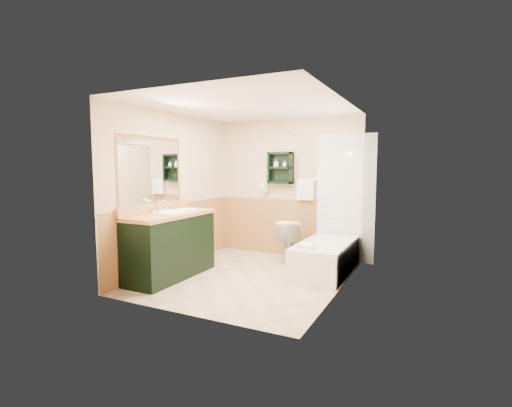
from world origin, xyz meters
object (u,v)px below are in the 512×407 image
object	(u,v)px
wall_shelf	(280,168)
soap_bottle_a	(276,165)
vanity	(171,245)
toilet	(289,240)
bathtub	(326,257)
vanity_book	(177,202)
hair_dryer	(265,187)
soap_bottle_b	(285,165)

from	to	relation	value
wall_shelf	soap_bottle_a	size ratio (longest dim) A/B	4.04
vanity	toilet	world-z (taller)	vanity
bathtub	vanity_book	bearing A→B (deg)	-158.35
hair_dryer	toilet	bearing A→B (deg)	-28.28
wall_shelf	hair_dryer	bearing A→B (deg)	175.24
hair_dryer	soap_bottle_b	bearing A→B (deg)	-4.50
vanity	vanity_book	xyz separation A→B (m)	(-0.17, 0.37, 0.57)
vanity	bathtub	bearing A→B (deg)	31.89
hair_dryer	vanity	world-z (taller)	hair_dryer
hair_dryer	bathtub	world-z (taller)	hair_dryer
vanity_book	soap_bottle_a	distance (m)	1.90
toilet	soap_bottle_a	xyz separation A→B (m)	(-0.36, 0.28, 1.25)
wall_shelf	hair_dryer	xyz separation A→B (m)	(-0.30, 0.02, -0.35)
bathtub	toilet	distance (m)	0.86
bathtub	soap_bottle_b	size ratio (longest dim) A/B	14.12
vanity_book	soap_bottle_b	xyz separation A→B (m)	(1.14, 1.52, 0.57)
soap_bottle_b	hair_dryer	bearing A→B (deg)	175.50
soap_bottle_a	toilet	bearing A→B (deg)	-38.44
vanity	hair_dryer	bearing A→B (deg)	72.79
wall_shelf	vanity	distance (m)	2.36
hair_dryer	vanity_book	size ratio (longest dim) A/B	1.06
vanity_book	vanity	bearing A→B (deg)	-77.29
toilet	wall_shelf	bearing A→B (deg)	-63.63
toilet	soap_bottle_a	size ratio (longest dim) A/B	5.18
vanity_book	soap_bottle_b	bearing A→B (deg)	41.65
wall_shelf	bathtub	world-z (taller)	wall_shelf
vanity	soap_bottle_b	distance (m)	2.42
toilet	vanity_book	distance (m)	1.95
soap_bottle_a	soap_bottle_b	world-z (taller)	soap_bottle_b
wall_shelf	soap_bottle_b	xyz separation A→B (m)	(0.08, -0.01, 0.06)
bathtub	vanity_book	distance (m)	2.38
wall_shelf	soap_bottle_a	xyz separation A→B (m)	(-0.07, -0.01, 0.05)
bathtub	vanity	bearing A→B (deg)	-148.11
wall_shelf	soap_bottle_b	size ratio (longest dim) A/B	5.18
hair_dryer	vanity	distance (m)	2.14
wall_shelf	vanity_book	xyz separation A→B (m)	(-1.06, -1.53, -0.52)
vanity	toilet	bearing A→B (deg)	53.72
soap_bottle_b	vanity	bearing A→B (deg)	-117.32
vanity	soap_bottle_a	bearing A→B (deg)	66.53
hair_dryer	toilet	distance (m)	1.08
bathtub	soap_bottle_a	bearing A→B (deg)	147.65
vanity	soap_bottle_a	world-z (taller)	soap_bottle_a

